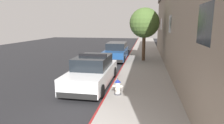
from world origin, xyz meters
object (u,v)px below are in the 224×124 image
Objects in this scene: police_cruiser at (93,72)px; fire_hydrant at (118,87)px; parked_car_silver_ahead at (117,52)px; street_tree at (144,23)px.

police_cruiser is 2.15m from fire_hydrant.
parked_car_silver_ahead is 1.09× the size of street_tree.
street_tree is at bearing 69.85° from police_cruiser.
police_cruiser reaches higher than fire_hydrant.
police_cruiser is 7.81m from street_tree.
parked_car_silver_ahead is (0.10, 7.63, -0.00)m from police_cruiser.
fire_hydrant is at bearing -96.71° from street_tree.
fire_hydrant is at bearing -80.92° from parked_car_silver_ahead.
police_cruiser reaches higher than parked_car_silver_ahead.
street_tree is (2.54, 6.93, 2.54)m from police_cruiser.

